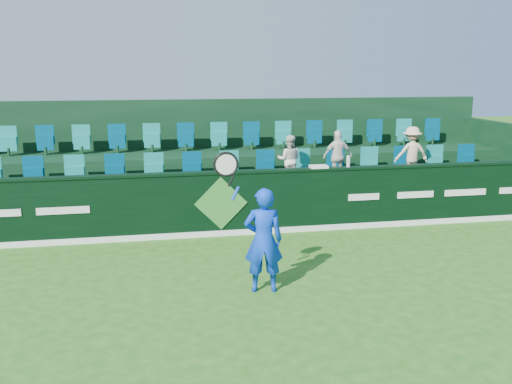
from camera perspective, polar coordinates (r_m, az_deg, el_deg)
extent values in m
plane|color=#226217|center=(8.28, 0.23, -12.05)|extent=(60.00, 60.00, 0.00)
cube|color=black|center=(11.82, -3.59, -1.26)|extent=(16.00, 0.20, 1.30)
cube|color=black|center=(11.68, -3.64, 1.96)|extent=(16.00, 0.24, 0.05)
cube|color=white|center=(11.87, -3.48, -4.15)|extent=(16.00, 0.02, 0.12)
cube|color=#34802E|center=(11.70, -3.52, -1.15)|extent=(1.10, 0.02, 1.10)
cube|color=white|center=(11.72, -18.73, -1.77)|extent=(1.00, 0.01, 0.14)
cube|color=white|center=(12.48, 10.73, -0.49)|extent=(0.70, 0.01, 0.14)
cube|color=white|center=(12.97, 15.66, -0.26)|extent=(0.85, 0.01, 0.14)
cube|color=white|center=(13.55, 20.20, -0.04)|extent=(1.00, 0.01, 0.14)
cube|color=black|center=(12.94, -4.22, -1.22)|extent=(16.00, 2.00, 0.80)
cube|color=black|center=(14.73, -5.14, 1.42)|extent=(16.00, 1.80, 1.30)
cube|color=black|center=(15.61, -5.58, 4.44)|extent=(16.00, 0.20, 2.60)
cube|color=black|center=(16.53, 23.65, 2.85)|extent=(0.20, 4.00, 2.00)
cube|color=#158981|center=(13.18, -4.48, 2.14)|extent=(13.50, 0.50, 0.60)
cube|color=#158981|center=(14.88, -5.33, 5.23)|extent=(13.50, 0.50, 0.60)
imported|color=#0C38CC|center=(8.80, 0.75, -4.83)|extent=(0.64, 0.47, 1.65)
cylinder|color=#143FBF|center=(8.42, -2.06, -0.14)|extent=(0.14, 0.04, 0.22)
cylinder|color=black|center=(8.38, -2.48, 1.18)|extent=(0.12, 0.03, 0.19)
torus|color=black|center=(8.32, -3.04, 2.78)|extent=(0.50, 0.04, 0.50)
cylinder|color=silver|center=(8.32, -3.04, 2.78)|extent=(0.41, 0.01, 0.41)
imported|color=silver|center=(13.09, 3.33, 3.25)|extent=(0.65, 0.57, 1.13)
imported|color=white|center=(13.42, 8.18, 3.55)|extent=(0.72, 0.32, 1.21)
imported|color=beige|center=(14.13, 15.29, 3.78)|extent=(0.85, 0.53, 1.26)
cube|color=white|center=(12.12, 6.28, 2.54)|extent=(0.37, 0.24, 0.06)
cylinder|color=silver|center=(12.32, 9.22, 3.06)|extent=(0.08, 0.08, 0.25)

